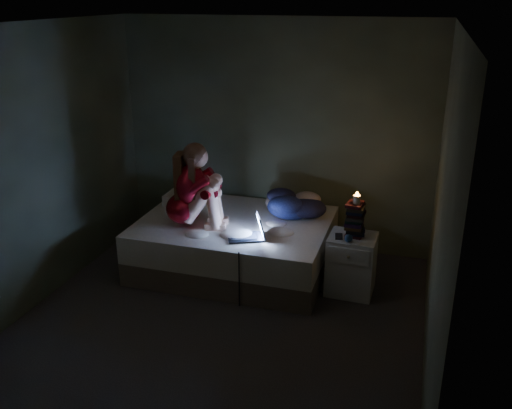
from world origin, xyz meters
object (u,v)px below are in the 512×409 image
at_px(laptop, 245,227).
at_px(nightstand, 351,264).
at_px(woman, 183,185).
at_px(bed, 235,244).
at_px(candle, 357,201).
at_px(phone, 339,237).

distance_m(laptop, nightstand, 1.12).
bearing_deg(woman, bed, 18.22).
xyz_separation_m(candle, phone, (-0.14, -0.10, -0.35)).
distance_m(bed, candle, 1.46).
bearing_deg(bed, woman, -150.37).
bearing_deg(phone, laptop, 178.79).
xyz_separation_m(woman, laptop, (0.71, -0.14, -0.32)).
xyz_separation_m(bed, phone, (1.15, -0.23, 0.34)).
bearing_deg(laptop, bed, 97.79).
bearing_deg(bed, phone, -11.32).
bearing_deg(laptop, woman, 144.73).
relative_size(bed, nightstand, 3.28).
xyz_separation_m(bed, laptop, (0.25, -0.40, 0.40)).
bearing_deg(woman, laptop, -22.17).
bearing_deg(nightstand, laptop, -165.74).
height_order(nightstand, phone, phone).
bearing_deg(candle, nightstand, -101.22).
bearing_deg(bed, nightstand, -7.65).
distance_m(laptop, candle, 1.10).
bearing_deg(candle, laptop, -165.70).
distance_m(woman, phone, 1.66).
relative_size(laptop, nightstand, 0.59).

